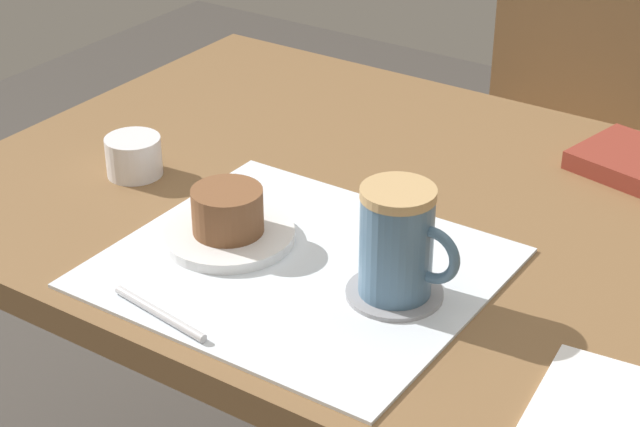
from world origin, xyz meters
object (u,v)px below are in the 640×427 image
(wooden_chair, at_px, (562,142))
(pastry_plate, at_px, (229,235))
(coffee_mug, at_px, (399,242))
(sugar_bowl, at_px, (134,156))
(dining_table, at_px, (417,275))
(pastry, at_px, (228,210))

(wooden_chair, xyz_separation_m, pastry_plate, (-0.04, -0.93, 0.24))
(coffee_mug, bearing_deg, pastry_plate, -178.25)
(pastry_plate, bearing_deg, sugar_bowl, 161.29)
(sugar_bowl, bearing_deg, wooden_chair, 74.12)
(dining_table, distance_m, wooden_chair, 0.77)
(dining_table, height_order, wooden_chair, wooden_chair)
(dining_table, xyz_separation_m, coffee_mug, (0.07, -0.17, 0.15))
(wooden_chair, height_order, pastry, wooden_chair)
(pastry, xyz_separation_m, sugar_bowl, (-0.20, 0.07, -0.02))
(wooden_chair, height_order, pastry_plate, wooden_chair)
(pastry_plate, relative_size, sugar_bowl, 2.13)
(pastry_plate, distance_m, sugar_bowl, 0.22)
(pastry, bearing_deg, wooden_chair, 87.51)
(pastry, height_order, sugar_bowl, pastry)
(pastry_plate, height_order, pastry, pastry)
(pastry_plate, height_order, sugar_bowl, sugar_bowl)
(pastry_plate, height_order, coffee_mug, coffee_mug)
(wooden_chair, distance_m, sugar_bowl, 0.93)
(coffee_mug, bearing_deg, sugar_bowl, 171.48)
(wooden_chair, xyz_separation_m, sugar_bowl, (-0.24, -0.86, 0.25))
(pastry, bearing_deg, coffee_mug, 1.75)
(pastry, height_order, coffee_mug, coffee_mug)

